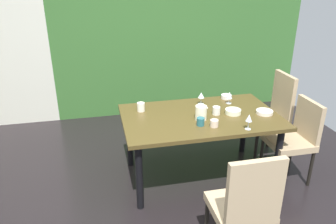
{
  "coord_description": "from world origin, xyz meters",
  "views": [
    {
      "loc": [
        -0.43,
        -2.43,
        2.16
      ],
      "look_at": [
        0.24,
        0.54,
        0.85
      ],
      "focal_mm": 35.0,
      "sensor_mm": 36.0,
      "label": 1
    }
  ],
  "objects_px": {
    "cup_front": "(214,123)",
    "serving_bowl_center": "(233,112)",
    "chair_right_far": "(273,113)",
    "serving_bowl_right": "(226,97)",
    "dining_table": "(200,123)",
    "chair_head_near": "(245,205)",
    "cup_east": "(216,111)",
    "cup_rear": "(141,107)",
    "wine_glass_near_window": "(229,95)",
    "wine_glass_near_shelf": "(201,96)",
    "pitcher_left": "(201,113)",
    "serving_bowl_north": "(264,112)",
    "chair_right_near": "(296,136)",
    "cup_south": "(201,122)",
    "wine_glass_corner": "(249,118)"
  },
  "relations": [
    {
      "from": "cup_front",
      "to": "serving_bowl_center",
      "type": "bearing_deg",
      "value": 39.71
    },
    {
      "from": "chair_right_far",
      "to": "serving_bowl_right",
      "type": "relative_size",
      "value": 8.41
    },
    {
      "from": "dining_table",
      "to": "chair_head_near",
      "type": "relative_size",
      "value": 1.63
    },
    {
      "from": "chair_right_far",
      "to": "cup_east",
      "type": "height_order",
      "value": "chair_right_far"
    },
    {
      "from": "cup_rear",
      "to": "cup_front",
      "type": "bearing_deg",
      "value": -40.38
    },
    {
      "from": "wine_glass_near_window",
      "to": "cup_front",
      "type": "relative_size",
      "value": 1.76
    },
    {
      "from": "wine_glass_near_shelf",
      "to": "cup_rear",
      "type": "height_order",
      "value": "wine_glass_near_shelf"
    },
    {
      "from": "wine_glass_near_window",
      "to": "pitcher_left",
      "type": "xyz_separation_m",
      "value": [
        -0.46,
        -0.35,
        -0.02
      ]
    },
    {
      "from": "chair_head_near",
      "to": "serving_bowl_center",
      "type": "distance_m",
      "value": 1.28
    },
    {
      "from": "cup_east",
      "to": "serving_bowl_north",
      "type": "bearing_deg",
      "value": -10.8
    },
    {
      "from": "dining_table",
      "to": "serving_bowl_center",
      "type": "distance_m",
      "value": 0.37
    },
    {
      "from": "serving_bowl_right",
      "to": "chair_right_near",
      "type": "bearing_deg",
      "value": -51.27
    },
    {
      "from": "serving_bowl_center",
      "to": "cup_rear",
      "type": "relative_size",
      "value": 1.74
    },
    {
      "from": "chair_right_near",
      "to": "serving_bowl_center",
      "type": "bearing_deg",
      "value": 70.65
    },
    {
      "from": "wine_glass_near_shelf",
      "to": "serving_bowl_north",
      "type": "distance_m",
      "value": 0.72
    },
    {
      "from": "chair_head_near",
      "to": "serving_bowl_north",
      "type": "bearing_deg",
      "value": 57.08
    },
    {
      "from": "serving_bowl_north",
      "to": "cup_south",
      "type": "distance_m",
      "value": 0.77
    },
    {
      "from": "cup_east",
      "to": "cup_front",
      "type": "xyz_separation_m",
      "value": [
        -0.13,
        -0.28,
        -0.01
      ]
    },
    {
      "from": "dining_table",
      "to": "serving_bowl_north",
      "type": "xyz_separation_m",
      "value": [
        0.68,
        -0.11,
        0.1
      ]
    },
    {
      "from": "pitcher_left",
      "to": "serving_bowl_right",
      "type": "bearing_deg",
      "value": 46.39
    },
    {
      "from": "chair_right_near",
      "to": "pitcher_left",
      "type": "relative_size",
      "value": 6.15
    },
    {
      "from": "chair_right_far",
      "to": "cup_south",
      "type": "relative_size",
      "value": 13.19
    },
    {
      "from": "chair_head_near",
      "to": "chair_right_near",
      "type": "distance_m",
      "value": 1.43
    },
    {
      "from": "dining_table",
      "to": "chair_right_far",
      "type": "bearing_deg",
      "value": 14.4
    },
    {
      "from": "cup_rear",
      "to": "chair_right_near",
      "type": "bearing_deg",
      "value": -17.93
    },
    {
      "from": "serving_bowl_center",
      "to": "serving_bowl_right",
      "type": "bearing_deg",
      "value": 76.76
    },
    {
      "from": "wine_glass_near_window",
      "to": "cup_south",
      "type": "height_order",
      "value": "wine_glass_near_window"
    },
    {
      "from": "wine_glass_near_window",
      "to": "cup_front",
      "type": "distance_m",
      "value": 0.67
    },
    {
      "from": "wine_glass_corner",
      "to": "cup_front",
      "type": "height_order",
      "value": "wine_glass_corner"
    },
    {
      "from": "dining_table",
      "to": "serving_bowl_center",
      "type": "height_order",
      "value": "serving_bowl_center"
    },
    {
      "from": "chair_right_far",
      "to": "wine_glass_corner",
      "type": "distance_m",
      "value": 1.0
    },
    {
      "from": "wine_glass_near_window",
      "to": "wine_glass_near_shelf",
      "type": "xyz_separation_m",
      "value": [
        -0.32,
        0.05,
        0.0
      ]
    },
    {
      "from": "cup_east",
      "to": "chair_right_far",
      "type": "bearing_deg",
      "value": 17.78
    },
    {
      "from": "wine_glass_near_shelf",
      "to": "serving_bowl_north",
      "type": "bearing_deg",
      "value": -35.75
    },
    {
      "from": "cup_rear",
      "to": "wine_glass_near_window",
      "type": "bearing_deg",
      "value": -0.07
    },
    {
      "from": "dining_table",
      "to": "cup_rear",
      "type": "bearing_deg",
      "value": 156.73
    },
    {
      "from": "wine_glass_near_window",
      "to": "cup_rear",
      "type": "relative_size",
      "value": 1.49
    },
    {
      "from": "wine_glass_near_window",
      "to": "serving_bowl_center",
      "type": "distance_m",
      "value": 0.31
    },
    {
      "from": "dining_table",
      "to": "wine_glass_corner",
      "type": "relative_size",
      "value": 10.64
    },
    {
      "from": "wine_glass_near_window",
      "to": "serving_bowl_center",
      "type": "bearing_deg",
      "value": -103.97
    },
    {
      "from": "pitcher_left",
      "to": "serving_bowl_north",
      "type": "bearing_deg",
      "value": -0.8
    },
    {
      "from": "dining_table",
      "to": "wine_glass_corner",
      "type": "distance_m",
      "value": 0.58
    },
    {
      "from": "dining_table",
      "to": "cup_east",
      "type": "relative_size",
      "value": 19.19
    },
    {
      "from": "chair_head_near",
      "to": "cup_front",
      "type": "distance_m",
      "value": 0.97
    },
    {
      "from": "chair_right_far",
      "to": "serving_bowl_north",
      "type": "height_order",
      "value": "chair_right_far"
    },
    {
      "from": "dining_table",
      "to": "chair_head_near",
      "type": "xyz_separation_m",
      "value": [
        -0.04,
        -1.23,
        -0.11
      ]
    },
    {
      "from": "wine_glass_near_shelf",
      "to": "pitcher_left",
      "type": "xyz_separation_m",
      "value": [
        -0.13,
        -0.41,
        -0.03
      ]
    },
    {
      "from": "wine_glass_corner",
      "to": "pitcher_left",
      "type": "distance_m",
      "value": 0.49
    },
    {
      "from": "wine_glass_near_shelf",
      "to": "cup_rear",
      "type": "bearing_deg",
      "value": -175.75
    },
    {
      "from": "dining_table",
      "to": "pitcher_left",
      "type": "distance_m",
      "value": 0.19
    }
  ]
}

